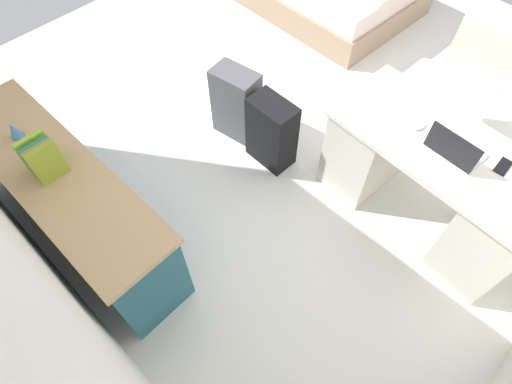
{
  "coord_description": "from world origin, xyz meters",
  "views": [
    {
      "loc": [
        -1.5,
        2.24,
        2.64
      ],
      "look_at": [
        -0.54,
        1.23,
        0.6
      ],
      "focal_mm": 29.0,
      "sensor_mm": 36.0,
      "label": 1
    }
  ],
  "objects_px": {
    "credenza": "(74,204)",
    "suitcase_spare_grey": "(236,104)",
    "computer_mouse": "(419,125)",
    "cell_phone_near_laptop": "(503,166)",
    "laptop": "(454,149)",
    "figurine_small": "(14,130)",
    "office_chair": "(458,96)",
    "suitcase_black": "(272,133)",
    "desk": "(428,182)"
  },
  "relations": [
    {
      "from": "desk",
      "to": "laptop",
      "type": "xyz_separation_m",
      "value": [
        -0.04,
        0.04,
        0.41
      ]
    },
    {
      "from": "laptop",
      "to": "figurine_small",
      "type": "distance_m",
      "value": 2.62
    },
    {
      "from": "desk",
      "to": "suitcase_spare_grey",
      "type": "relative_size",
      "value": 2.43
    },
    {
      "from": "desk",
      "to": "office_chair",
      "type": "relative_size",
      "value": 1.58
    },
    {
      "from": "cell_phone_near_laptop",
      "to": "credenza",
      "type": "bearing_deg",
      "value": 42.93
    },
    {
      "from": "desk",
      "to": "suitcase_black",
      "type": "relative_size",
      "value": 2.56
    },
    {
      "from": "cell_phone_near_laptop",
      "to": "figurine_small",
      "type": "relative_size",
      "value": 1.24
    },
    {
      "from": "credenza",
      "to": "computer_mouse",
      "type": "height_order",
      "value": "computer_mouse"
    },
    {
      "from": "suitcase_black",
      "to": "computer_mouse",
      "type": "relative_size",
      "value": 5.83
    },
    {
      "from": "desk",
      "to": "credenza",
      "type": "height_order",
      "value": "desk"
    },
    {
      "from": "office_chair",
      "to": "desk",
      "type": "bearing_deg",
      "value": 106.38
    },
    {
      "from": "desk",
      "to": "computer_mouse",
      "type": "relative_size",
      "value": 14.89
    },
    {
      "from": "cell_phone_near_laptop",
      "to": "office_chair",
      "type": "bearing_deg",
      "value": -55.75
    },
    {
      "from": "credenza",
      "to": "suitcase_spare_grey",
      "type": "distance_m",
      "value": 1.44
    },
    {
      "from": "computer_mouse",
      "to": "cell_phone_near_laptop",
      "type": "bearing_deg",
      "value": -168.6
    },
    {
      "from": "office_chair",
      "to": "credenza",
      "type": "height_order",
      "value": "office_chair"
    },
    {
      "from": "office_chair",
      "to": "suitcase_spare_grey",
      "type": "distance_m",
      "value": 1.73
    },
    {
      "from": "office_chair",
      "to": "suitcase_black",
      "type": "xyz_separation_m",
      "value": [
        0.87,
        1.19,
        -0.13
      ]
    },
    {
      "from": "office_chair",
      "to": "laptop",
      "type": "height_order",
      "value": "laptop"
    },
    {
      "from": "computer_mouse",
      "to": "laptop",
      "type": "bearing_deg",
      "value": 170.98
    },
    {
      "from": "suitcase_spare_grey",
      "to": "cell_phone_near_laptop",
      "type": "distance_m",
      "value": 1.92
    },
    {
      "from": "cell_phone_near_laptop",
      "to": "desk",
      "type": "bearing_deg",
      "value": 13.58
    },
    {
      "from": "figurine_small",
      "to": "laptop",
      "type": "bearing_deg",
      "value": -139.75
    },
    {
      "from": "credenza",
      "to": "laptop",
      "type": "xyz_separation_m",
      "value": [
        -1.62,
        -1.69,
        0.43
      ]
    },
    {
      "from": "figurine_small",
      "to": "suitcase_black",
      "type": "bearing_deg",
      "value": -120.72
    },
    {
      "from": "credenza",
      "to": "suitcase_spare_grey",
      "type": "xyz_separation_m",
      "value": [
        -0.06,
        -1.44,
        -0.06
      ]
    },
    {
      "from": "credenza",
      "to": "laptop",
      "type": "bearing_deg",
      "value": -133.82
    },
    {
      "from": "laptop",
      "to": "cell_phone_near_laptop",
      "type": "height_order",
      "value": "laptop"
    },
    {
      "from": "suitcase_spare_grey",
      "to": "cell_phone_near_laptop",
      "type": "height_order",
      "value": "cell_phone_near_laptop"
    },
    {
      "from": "suitcase_black",
      "to": "suitcase_spare_grey",
      "type": "distance_m",
      "value": 0.41
    },
    {
      "from": "office_chair",
      "to": "credenza",
      "type": "relative_size",
      "value": 0.52
    },
    {
      "from": "suitcase_spare_grey",
      "to": "office_chair",
      "type": "bearing_deg",
      "value": -145.19
    },
    {
      "from": "desk",
      "to": "credenza",
      "type": "relative_size",
      "value": 0.83
    },
    {
      "from": "desk",
      "to": "figurine_small",
      "type": "distance_m",
      "value": 2.65
    },
    {
      "from": "office_chair",
      "to": "laptop",
      "type": "xyz_separation_m",
      "value": [
        -0.3,
        0.91,
        0.38
      ]
    },
    {
      "from": "credenza",
      "to": "desk",
      "type": "bearing_deg",
      "value": -132.36
    },
    {
      "from": "suitcase_black",
      "to": "figurine_small",
      "type": "xyz_separation_m",
      "value": [
        0.84,
        1.41,
        0.5
      ]
    },
    {
      "from": "office_chair",
      "to": "laptop",
      "type": "distance_m",
      "value": 1.03
    },
    {
      "from": "computer_mouse",
      "to": "cell_phone_near_laptop",
      "type": "distance_m",
      "value": 0.52
    },
    {
      "from": "suitcase_black",
      "to": "suitcase_spare_grey",
      "type": "height_order",
      "value": "suitcase_spare_grey"
    },
    {
      "from": "office_chair",
      "to": "suitcase_black",
      "type": "relative_size",
      "value": 1.61
    },
    {
      "from": "desk",
      "to": "laptop",
      "type": "relative_size",
      "value": 4.55
    },
    {
      "from": "suitcase_black",
      "to": "laptop",
      "type": "height_order",
      "value": "laptop"
    },
    {
      "from": "desk",
      "to": "office_chair",
      "type": "xyz_separation_m",
      "value": [
        0.26,
        -0.87,
        0.03
      ]
    },
    {
      "from": "laptop",
      "to": "computer_mouse",
      "type": "xyz_separation_m",
      "value": [
        0.26,
        -0.06,
        -0.03
      ]
    },
    {
      "from": "office_chair",
      "to": "suitcase_spare_grey",
      "type": "relative_size",
      "value": 1.54
    },
    {
      "from": "suitcase_black",
      "to": "office_chair",
      "type": "bearing_deg",
      "value": -123.57
    },
    {
      "from": "suitcase_spare_grey",
      "to": "credenza",
      "type": "bearing_deg",
      "value": 80.03
    },
    {
      "from": "computer_mouse",
      "to": "figurine_small",
      "type": "bearing_deg",
      "value": 49.86
    },
    {
      "from": "office_chair",
      "to": "figurine_small",
      "type": "bearing_deg",
      "value": 56.8
    }
  ]
}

